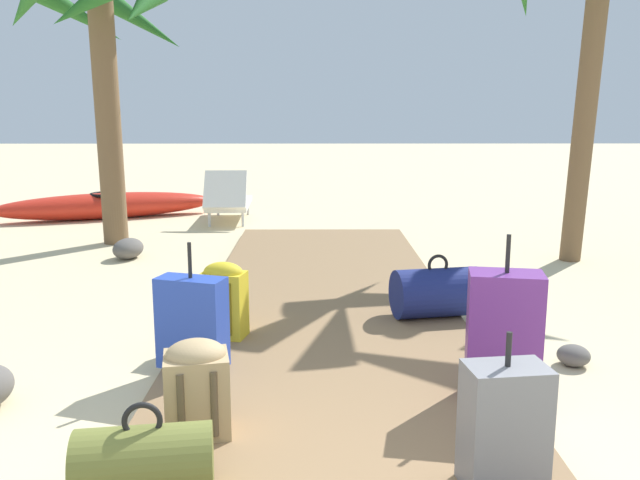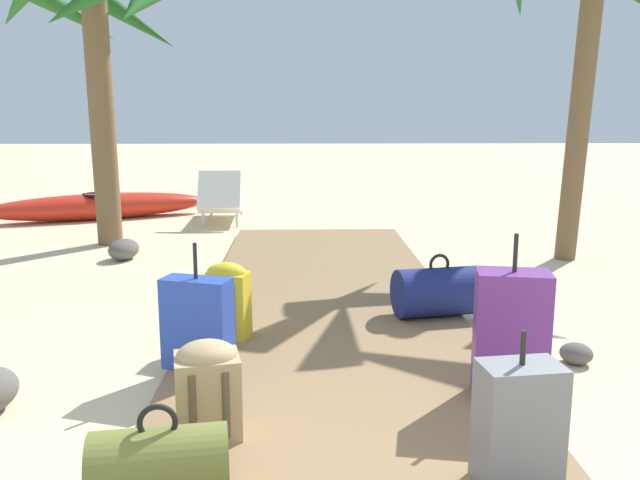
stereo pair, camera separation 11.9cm
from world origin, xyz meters
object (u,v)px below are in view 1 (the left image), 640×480
object	(u,v)px
suitcase_blue	(192,322)
suitcase_grey	(504,427)
duffel_bag_navy	(437,292)
lounge_chair	(229,200)
kayak	(107,206)
suitcase_purple	(503,337)
backpack_yellow	(224,298)
backpack_tan	(197,385)
duffel_bag_olive	(144,460)
palm_tree_far_left	(95,34)

from	to	relation	value
suitcase_blue	suitcase_grey	bearing A→B (deg)	-41.06
duffel_bag_navy	suitcase_blue	size ratio (longest dim) A/B	0.92
suitcase_blue	lounge_chair	xyz separation A→B (m)	(-0.55, 5.91, -0.04)
suitcase_blue	kayak	bearing A→B (deg)	111.63
suitcase_purple	kayak	bearing A→B (deg)	122.21
backpack_yellow	backpack_tan	size ratio (longest dim) A/B	1.12
duffel_bag_olive	kayak	bearing A→B (deg)	108.36
palm_tree_far_left	backpack_yellow	bearing A→B (deg)	-62.24
suitcase_blue	kayak	xyz separation A→B (m)	(-2.49, 6.27, -0.16)
kayak	suitcase_blue	bearing A→B (deg)	-68.37
backpack_yellow	suitcase_blue	distance (m)	0.56
lounge_chair	kayak	size ratio (longest dim) A/B	0.47
backpack_tan	lounge_chair	world-z (taller)	lounge_chair
backpack_tan	palm_tree_far_left	xyz separation A→B (m)	(-2.06, 5.20, 2.22)
duffel_bag_navy	kayak	xyz separation A→B (m)	(-4.18, 5.27, -0.07)
duffel_bag_olive	kayak	xyz separation A→B (m)	(-2.54, 7.66, -0.03)
duffel_bag_olive	lounge_chair	world-z (taller)	lounge_chair
backpack_yellow	lounge_chair	size ratio (longest dim) A/B	0.34
duffel_bag_navy	suitcase_purple	size ratio (longest dim) A/B	0.78
suitcase_purple	palm_tree_far_left	world-z (taller)	palm_tree_far_left
suitcase_purple	backpack_yellow	bearing A→B (deg)	147.85
palm_tree_far_left	kayak	xyz separation A→B (m)	(-0.61, 1.94, -2.34)
suitcase_grey	lounge_chair	size ratio (longest dim) A/B	0.44
duffel_bag_olive	palm_tree_far_left	bearing A→B (deg)	108.63
backpack_tan	duffel_bag_olive	world-z (taller)	backpack_tan
suitcase_blue	suitcase_purple	bearing A→B (deg)	-15.42
duffel_bag_olive	lounge_chair	distance (m)	7.33
duffel_bag_navy	suitcase_blue	distance (m)	1.97
suitcase_purple	kayak	size ratio (longest dim) A/B	0.28
duffel_bag_olive	lounge_chair	size ratio (longest dim) A/B	0.38
palm_tree_far_left	lounge_chair	size ratio (longest dim) A/B	2.20
palm_tree_far_left	kayak	size ratio (longest dim) A/B	1.03
backpack_tan	suitcase_grey	world-z (taller)	suitcase_grey
kayak	palm_tree_far_left	bearing A→B (deg)	-72.41
backpack_yellow	kayak	xyz separation A→B (m)	(-2.61, 5.72, -0.16)
suitcase_purple	palm_tree_far_left	distance (m)	6.41
suitcase_blue	duffel_bag_navy	bearing A→B (deg)	30.77
duffel_bag_olive	suitcase_grey	bearing A→B (deg)	1.72
duffel_bag_navy	lounge_chair	xyz separation A→B (m)	(-2.24, 4.91, 0.06)
kayak	lounge_chair	bearing A→B (deg)	-10.52
backpack_tan	suitcase_blue	size ratio (longest dim) A/B	0.61
suitcase_purple	suitcase_grey	bearing A→B (deg)	-105.13
backpack_tan	duffel_bag_olive	bearing A→B (deg)	-103.61
backpack_yellow	duffel_bag_olive	size ratio (longest dim) A/B	0.90
suitcase_purple	palm_tree_far_left	xyz separation A→B (m)	(-3.65, 4.83, 2.11)
palm_tree_far_left	kayak	world-z (taller)	palm_tree_far_left
backpack_tan	suitcase_purple	bearing A→B (deg)	13.35
duffel_bag_navy	duffel_bag_olive	size ratio (longest dim) A/B	1.21
backpack_yellow	lounge_chair	world-z (taller)	lounge_chair
suitcase_grey	suitcase_purple	bearing A→B (deg)	74.87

